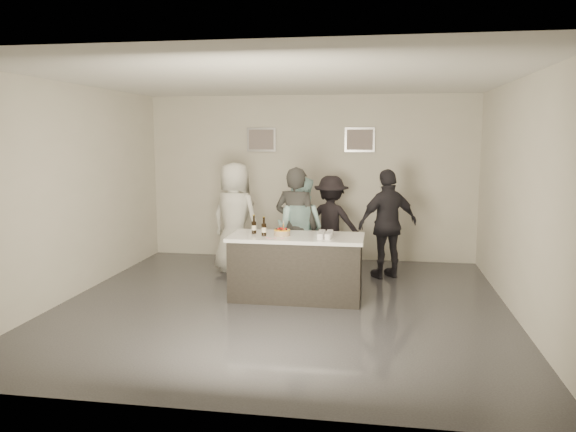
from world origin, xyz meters
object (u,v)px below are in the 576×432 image
object	(u,v)px
bar_counter	(296,267)
cake	(282,233)
person_main_black	(296,226)
person_main_blue	(300,230)
person_guest_right	(388,224)
person_guest_back	(331,222)
beer_bottle_b	(264,227)
beer_bottle_a	(254,224)
person_guest_left	(235,218)

from	to	relation	value
bar_counter	cake	bearing A→B (deg)	-172.25
person_main_black	person_main_blue	distance (m)	0.15
person_guest_right	person_guest_back	distance (m)	1.07
person_main_black	person_main_blue	xyz separation A→B (m)	(0.04, 0.12, -0.07)
person_guest_back	person_main_black	bearing A→B (deg)	78.15
cake	beer_bottle_b	bearing A→B (deg)	-162.19
person_main_blue	beer_bottle_a	bearing A→B (deg)	75.01
beer_bottle_b	person_guest_left	bearing A→B (deg)	118.41
person_main_black	person_guest_back	world-z (taller)	person_main_black
bar_counter	beer_bottle_a	size ratio (longest dim) A/B	7.15
beer_bottle_b	person_main_blue	size ratio (longest dim) A/B	0.16
person_guest_back	beer_bottle_a	bearing A→B (deg)	71.78
beer_bottle_a	beer_bottle_b	bearing A→B (deg)	-41.98
cake	beer_bottle_b	size ratio (longest dim) A/B	0.87
person_main_black	person_main_blue	size ratio (longest dim) A/B	1.09
person_guest_right	bar_counter	bearing A→B (deg)	18.62
cake	beer_bottle_a	bearing A→B (deg)	169.03
bar_counter	person_main_black	xyz separation A→B (m)	(-0.12, 0.73, 0.46)
beer_bottle_b	person_guest_left	size ratio (longest dim) A/B	0.14
person_main_blue	person_guest_back	world-z (taller)	person_main_blue
person_main_blue	person_guest_back	bearing A→B (deg)	-91.52
person_main_black	bar_counter	bearing A→B (deg)	111.02
beer_bottle_b	person_guest_back	distance (m)	2.14
person_guest_left	person_guest_back	world-z (taller)	person_guest_left
bar_counter	beer_bottle_b	xyz separation A→B (m)	(-0.44, -0.10, 0.58)
beer_bottle_a	person_main_blue	world-z (taller)	person_main_blue
beer_bottle_a	person_main_blue	bearing A→B (deg)	55.72
person_guest_left	person_main_blue	bearing A→B (deg)	177.29
bar_counter	person_guest_left	world-z (taller)	person_guest_left
beer_bottle_a	person_guest_back	world-z (taller)	person_guest_back
beer_bottle_b	person_main_blue	distance (m)	1.04
beer_bottle_b	person_guest_left	world-z (taller)	person_guest_left
person_main_black	beer_bottle_a	bearing A→B (deg)	65.55
beer_bottle_b	bar_counter	bearing A→B (deg)	13.36
cake	person_guest_right	size ratio (longest dim) A/B	0.13
beer_bottle_a	person_main_blue	size ratio (longest dim) A/B	0.16
person_main_blue	person_guest_right	size ratio (longest dim) A/B	0.95
cake	person_main_blue	xyz separation A→B (m)	(0.13, 0.88, -0.11)
beer_bottle_a	person_guest_right	world-z (taller)	person_guest_right
person_main_blue	person_guest_back	size ratio (longest dim) A/B	1.04
person_main_black	person_main_blue	bearing A→B (deg)	-98.19
person_guest_back	beer_bottle_b	bearing A→B (deg)	77.97
person_guest_left	beer_bottle_b	bearing A→B (deg)	139.44
person_guest_back	person_main_blue	bearing A→B (deg)	78.08
bar_counter	person_guest_right	distance (m)	1.94
bar_counter	person_main_black	size ratio (longest dim) A/B	1.03
beer_bottle_a	cake	bearing A→B (deg)	-10.97
person_guest_back	bar_counter	bearing A→B (deg)	89.30
cake	person_guest_back	size ratio (longest dim) A/B	0.14
cake	person_main_blue	world-z (taller)	person_main_blue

